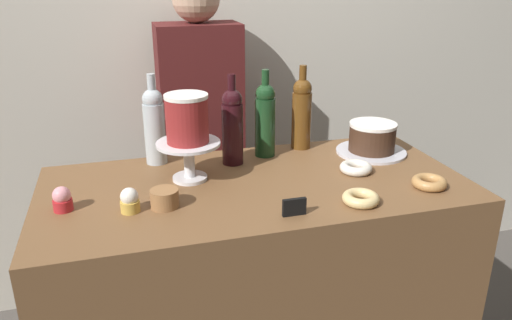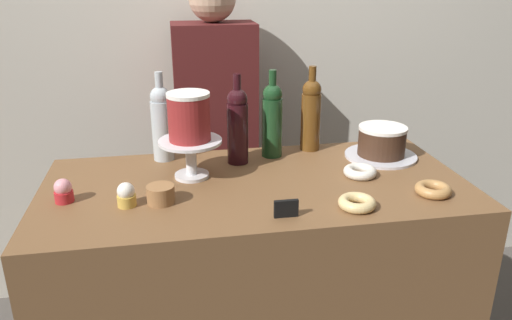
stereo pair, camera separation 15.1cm
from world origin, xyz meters
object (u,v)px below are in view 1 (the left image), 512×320
Objects in this scene: chocolate_round_cake at (372,137)px; barista_figure at (202,148)px; wine_bottle_dark_red at (232,125)px; price_sign_chalkboard at (294,207)px; cupcake_strawberry at (62,199)px; donut_sugar at (356,168)px; white_layer_cake at (187,119)px; wine_bottle_clear at (154,125)px; donut_maple at (429,182)px; cupcake_vanilla at (130,201)px; cookie_stack at (165,198)px; wine_bottle_amber at (302,112)px; cake_stand_pedestal at (189,154)px; wine_bottle_green at (265,119)px; donut_glazed at (361,198)px.

barista_figure is (-0.57, 0.54, -0.18)m from chocolate_round_cake.
price_sign_chalkboard is (0.07, -0.45, -0.12)m from wine_bottle_dark_red.
cupcake_strawberry reaches higher than donut_sugar.
white_layer_cake reaches higher than chocolate_round_cake.
white_layer_cake is 0.22m from wine_bottle_clear.
white_layer_cake is at bearing 126.08° from price_sign_chalkboard.
chocolate_round_cake reaches higher than donut_sugar.
donut_maple is 1.60× the size of price_sign_chalkboard.
white_layer_cake is 0.49× the size of wine_bottle_dark_red.
cupcake_vanilla is at bearing -113.47° from barista_figure.
barista_figure is (0.35, 0.80, -0.15)m from cupcake_vanilla.
donut_maple is at bearing -7.39° from cupcake_strawberry.
cupcake_vanilla is 0.88× the size of cookie_stack.
wine_bottle_clear is 0.41m from cupcake_vanilla.
cookie_stack reaches higher than donut_sugar.
wine_bottle_amber is at bearing 23.17° from white_layer_cake.
cake_stand_pedestal is at bearing -174.47° from chocolate_round_cake.
wine_bottle_clear is at bearing -119.28° from barista_figure.
white_layer_cake is 0.71m from barista_figure.
wine_bottle_dark_red is at bearing 175.71° from chocolate_round_cake.
cupcake_vanilla is 0.77m from donut_sugar.
cake_stand_pedestal is 2.84× the size of cupcake_strawberry.
cupcake_vanilla is at bearing 161.38° from price_sign_chalkboard.
chocolate_round_cake is at bearing 41.55° from price_sign_chalkboard.
cake_stand_pedestal is 0.41m from cupcake_strawberry.
donut_maple is (0.43, -0.43, -0.13)m from wine_bottle_green.
price_sign_chalkboard is at bearing -97.07° from wine_bottle_green.
wine_bottle_green is 0.14m from wine_bottle_dark_red.
white_layer_cake is 1.42× the size of donut_sugar.
white_layer_cake reaches higher than cupcake_vanilla.
barista_figure is at bearing 110.09° from wine_bottle_green.
price_sign_chalkboard is at bearing -57.38° from wine_bottle_clear.
donut_maple is at bearing -56.12° from barista_figure.
wine_bottle_amber is at bearing 30.05° from cupcake_vanilla.
price_sign_chalkboard is at bearing -83.73° from barista_figure.
cake_stand_pedestal is at bearing -153.24° from wine_bottle_green.
white_layer_cake is at bearing -174.47° from chocolate_round_cake.
donut_glazed is at bearing -90.35° from wine_bottle_amber.
cake_stand_pedestal reaches higher than donut_glazed.
wine_bottle_dark_red is 0.56m from barista_figure.
white_layer_cake is at bearing 0.00° from cake_stand_pedestal.
wine_bottle_dark_red is 0.20× the size of barista_figure.
donut_glazed is at bearing 5.07° from price_sign_chalkboard.
price_sign_chalkboard is 0.97m from barista_figure.
cupcake_strawberry is 0.67m from price_sign_chalkboard.
donut_maple is (0.27, 0.05, 0.00)m from donut_glazed.
cupcake_vanilla is (-0.91, -0.26, -0.03)m from chocolate_round_cake.
cupcake_strawberry is (-0.19, 0.06, 0.00)m from cupcake_vanilla.
wine_bottle_clear is at bearing -178.86° from wine_bottle_amber.
wine_bottle_dark_red is at bearing 152.80° from donut_sugar.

